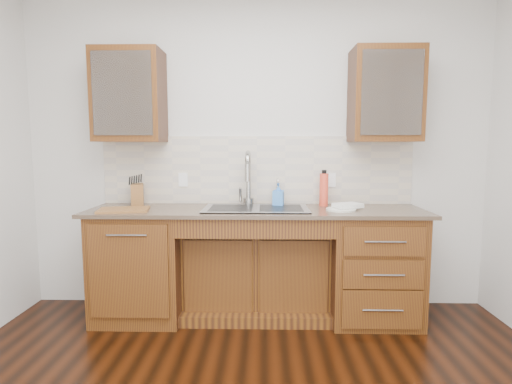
{
  "coord_description": "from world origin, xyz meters",
  "views": [
    {
      "loc": [
        0.07,
        -1.76,
        1.41
      ],
      "look_at": [
        0.0,
        1.4,
        1.05
      ],
      "focal_mm": 28.0,
      "sensor_mm": 36.0,
      "label": 1
    }
  ],
  "objects_px": {
    "soap_bottle": "(278,195)",
    "plate": "(341,209)",
    "water_bottle": "(324,190)",
    "knife_block": "(137,194)",
    "cutting_board": "(124,210)"
  },
  "relations": [
    {
      "from": "soap_bottle",
      "to": "plate",
      "type": "height_order",
      "value": "soap_bottle"
    },
    {
      "from": "soap_bottle",
      "to": "water_bottle",
      "type": "bearing_deg",
      "value": 15.77
    },
    {
      "from": "soap_bottle",
      "to": "plate",
      "type": "bearing_deg",
      "value": -11.67
    },
    {
      "from": "water_bottle",
      "to": "plate",
      "type": "distance_m",
      "value": 0.29
    },
    {
      "from": "soap_bottle",
      "to": "knife_block",
      "type": "height_order",
      "value": "soap_bottle"
    },
    {
      "from": "soap_bottle",
      "to": "cutting_board",
      "type": "bearing_deg",
      "value": -156.63
    },
    {
      "from": "plate",
      "to": "cutting_board",
      "type": "height_order",
      "value": "cutting_board"
    },
    {
      "from": "soap_bottle",
      "to": "knife_block",
      "type": "bearing_deg",
      "value": -171.36
    },
    {
      "from": "plate",
      "to": "cutting_board",
      "type": "distance_m",
      "value": 1.71
    },
    {
      "from": "plate",
      "to": "knife_block",
      "type": "distance_m",
      "value": 1.72
    },
    {
      "from": "plate",
      "to": "cutting_board",
      "type": "bearing_deg",
      "value": -177.76
    },
    {
      "from": "soap_bottle",
      "to": "cutting_board",
      "type": "distance_m",
      "value": 1.25
    },
    {
      "from": "soap_bottle",
      "to": "plate",
      "type": "distance_m",
      "value": 0.54
    },
    {
      "from": "water_bottle",
      "to": "plate",
      "type": "relative_size",
      "value": 1.17
    },
    {
      "from": "water_bottle",
      "to": "knife_block",
      "type": "height_order",
      "value": "water_bottle"
    }
  ]
}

